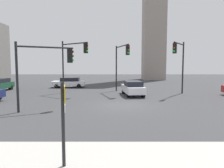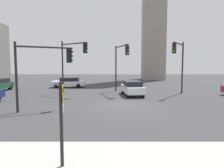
{
  "view_description": "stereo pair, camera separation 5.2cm",
  "coord_description": "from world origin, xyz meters",
  "views": [
    {
      "loc": [
        -0.78,
        -15.82,
        3.13
      ],
      "look_at": [
        -0.77,
        3.88,
        1.32
      ],
      "focal_mm": 33.42,
      "sensor_mm": 36.0,
      "label": 1
    },
    {
      "loc": [
        -0.73,
        -15.82,
        3.13
      ],
      "look_at": [
        -0.77,
        3.88,
        1.32
      ],
      "focal_mm": 33.42,
      "sensor_mm": 36.0,
      "label": 2
    }
  ],
  "objects": [
    {
      "name": "ground_plane",
      "position": [
        0.0,
        0.0,
        0.0
      ],
      "size": [
        106.26,
        106.26,
        0.0
      ],
      "primitive_type": "plane",
      "color": "#38383A"
    },
    {
      "name": "direction_sign",
      "position": [
        -2.18,
        -9.9,
        1.66
      ],
      "size": [
        0.2,
        0.63,
        2.49
      ],
      "rotation": [
        0.0,
        0.0,
        0.23
      ],
      "color": "black",
      "rests_on": "ground_plane"
    },
    {
      "name": "traffic_light_0",
      "position": [
        -5.3,
        -1.49,
        3.29
      ],
      "size": [
        3.51,
        1.83,
        4.62
      ],
      "rotation": [
        0.0,
        0.0,
        0.45
      ],
      "color": "black",
      "rests_on": "ground_plane"
    },
    {
      "name": "traffic_light_1",
      "position": [
        0.26,
        7.21,
        3.9
      ],
      "size": [
        1.33,
        4.22,
        5.36
      ],
      "rotation": [
        0.0,
        0.0,
        -1.3
      ],
      "color": "black",
      "rests_on": "ground_plane"
    },
    {
      "name": "traffic_light_2",
      "position": [
        6.1,
        5.61,
        3.94
      ],
      "size": [
        2.05,
        3.06,
        5.58
      ],
      "rotation": [
        0.0,
        0.0,
        -2.14
      ],
      "color": "black",
      "rests_on": "ground_plane"
    },
    {
      "name": "traffic_light_3",
      "position": [
        -4.85,
        6.24,
        4.02
      ],
      "size": [
        3.15,
        2.46,
        5.72
      ],
      "rotation": [
        0.0,
        0.0,
        -0.66
      ],
      "color": "black",
      "rests_on": "ground_plane"
    },
    {
      "name": "car_0",
      "position": [
        1.36,
        5.38,
        0.78
      ],
      "size": [
        2.19,
        4.43,
        1.49
      ],
      "rotation": [
        0.0,
        0.0,
        1.68
      ],
      "color": "silver",
      "rests_on": "ground_plane"
    },
    {
      "name": "car_1",
      "position": [
        -6.72,
        12.91,
        0.73
      ],
      "size": [
        4.48,
        2.07,
        1.39
      ],
      "rotation": [
        0.0,
        0.0,
        3.19
      ],
      "color": "silver",
      "rests_on": "ground_plane"
    }
  ]
}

